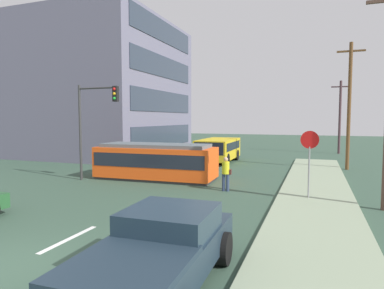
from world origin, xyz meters
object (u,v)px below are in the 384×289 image
Objects in this scene: city_bus at (218,149)px; stop_sign at (310,150)px; traffic_light_mast at (94,115)px; streetcar_tram at (156,161)px; utility_pole_far at (340,116)px; pedestrian_crossing at (226,172)px; pickup_truck_parked at (161,250)px; utility_pole_mid at (349,104)px.

stop_sign reaches higher than city_bus.
traffic_light_mast reaches higher than stop_sign.
streetcar_tram is at bearing 163.99° from stop_sign.
traffic_light_mast is at bearing -150.32° from streetcar_tram.
city_bus is at bearing -132.33° from utility_pole_far.
city_bus is 3.32× the size of pedestrian_crossing.
streetcar_tram is 4.21× the size of pedestrian_crossing.
stop_sign is 0.53× the size of traffic_light_mast.
city_bus reaches higher than pickup_truck_parked.
pedestrian_crossing is 9.68m from pickup_truck_parked.
utility_pole_far reaches higher than traffic_light_mast.
streetcar_tram is 1.27× the size of city_bus.
pickup_truck_parked is 9.46m from stop_sign.
traffic_light_mast reaches higher than streetcar_tram.
utility_pole_far reaches higher than streetcar_tram.
stop_sign is at bearing 72.92° from pickup_truck_parked.
traffic_light_mast is 0.62× the size of utility_pole_mid.
city_bus is 11.64m from traffic_light_mast.
utility_pole_mid is at bearing 34.86° from traffic_light_mast.
utility_pole_mid is (5.07, 19.30, 3.73)m from pickup_truck_parked.
utility_pole_mid reaches higher than streetcar_tram.
pedestrian_crossing is 0.58× the size of stop_sign.
stop_sign is 11.61m from traffic_light_mast.
city_bus is 11.08m from pedestrian_crossing.
utility_pole_mid is at bearing 36.18° from streetcar_tram.
pickup_truck_parked is at bearing -99.59° from utility_pole_far.
utility_pole_far is (13.93, 21.08, 0.07)m from traffic_light_mast.
city_bus is 1.93× the size of stop_sign.
pedestrian_crossing is (3.36, -10.55, -0.13)m from city_bus.
pedestrian_crossing is at bearing 170.00° from stop_sign.
stop_sign is (8.50, -2.44, 1.12)m from streetcar_tram.
pedestrian_crossing is 12.03m from utility_pole_mid.
streetcar_tram is at bearing -119.47° from utility_pole_far.
utility_pole_mid is at bearing -5.20° from city_bus.
traffic_light_mast is (-4.28, -10.49, 2.69)m from city_bus.
utility_pole_far is at bearing 60.53° from streetcar_tram.
traffic_light_mast is 25.27m from utility_pole_far.
streetcar_tram reaches higher than city_bus.
streetcar_tram is at bearing 159.29° from pedestrian_crossing.
pedestrian_crossing is 22.25m from utility_pole_far.
stop_sign is at bearing -96.40° from utility_pole_far.
city_bus is at bearing 107.69° from pedestrian_crossing.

